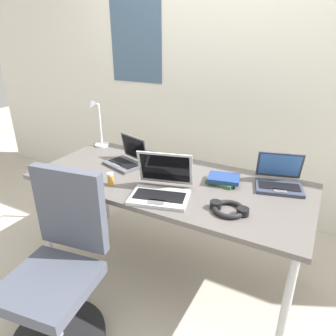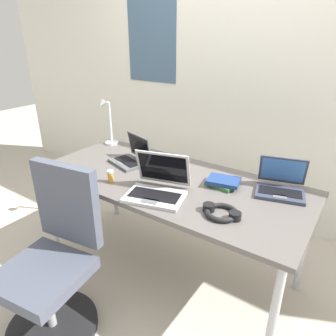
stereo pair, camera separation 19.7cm
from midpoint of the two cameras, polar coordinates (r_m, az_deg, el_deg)
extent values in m
plane|color=#B7AD9E|center=(2.42, -2.45, -18.15)|extent=(12.00, 12.00, 0.00)
cube|color=silver|center=(2.81, 8.97, 17.12)|extent=(6.00, 0.12, 2.60)
cube|color=#3F5972|center=(3.16, -7.97, 22.43)|extent=(0.56, 0.01, 0.76)
cube|color=#595451|center=(2.01, -2.81, -2.55)|extent=(1.80, 0.80, 0.03)
cylinder|color=#B2B5BA|center=(2.48, -24.07, -9.03)|extent=(0.04, 0.04, 0.71)
cylinder|color=#B2B5BA|center=(1.74, 17.70, -24.02)|extent=(0.04, 0.04, 0.71)
cylinder|color=#B2B5BA|center=(2.87, -13.70, -2.94)|extent=(0.04, 0.04, 0.71)
cylinder|color=#B2B5BA|center=(2.26, 21.27, -11.89)|extent=(0.04, 0.04, 0.71)
cylinder|color=silver|center=(2.68, -14.28, 4.16)|extent=(0.12, 0.12, 0.02)
cylinder|color=silver|center=(2.62, -14.67, 7.82)|extent=(0.02, 0.02, 0.34)
cylinder|color=silver|center=(2.56, -15.67, 11.24)|extent=(0.01, 0.08, 0.01)
cone|color=silver|center=(2.53, -16.29, 11.04)|extent=(0.07, 0.09, 0.09)
cube|color=#515459|center=(2.24, -10.79, 0.62)|extent=(0.31, 0.25, 0.02)
cube|color=black|center=(2.23, -10.81, 0.89)|extent=(0.25, 0.17, 0.00)
cube|color=#595B60|center=(2.20, -12.08, 0.47)|extent=(0.08, 0.06, 0.00)
cube|color=#515459|center=(2.26, -8.76, 3.72)|extent=(0.27, 0.12, 0.18)
cube|color=black|center=(2.25, -8.87, 3.71)|extent=(0.24, 0.10, 0.15)
cube|color=#B7BABC|center=(1.77, -4.82, -5.54)|extent=(0.38, 0.31, 0.02)
cube|color=black|center=(1.76, -4.83, -5.22)|extent=(0.32, 0.20, 0.00)
cube|color=#595B60|center=(1.70, -5.58, -6.39)|extent=(0.10, 0.07, 0.00)
cube|color=#B7BABC|center=(1.84, -3.58, -0.11)|extent=(0.34, 0.16, 0.22)
cube|color=black|center=(1.84, -3.63, -0.13)|extent=(0.30, 0.14, 0.18)
cube|color=#33384C|center=(1.95, 17.29, -3.62)|extent=(0.31, 0.25, 0.02)
cube|color=black|center=(1.95, 17.33, -3.32)|extent=(0.26, 0.16, 0.00)
cube|color=#595B60|center=(1.89, 17.42, -4.15)|extent=(0.08, 0.06, 0.00)
cube|color=#33384C|center=(2.02, 17.46, 0.45)|extent=(0.28, 0.13, 0.18)
cube|color=#3F72BF|center=(2.02, 17.47, 0.44)|extent=(0.25, 0.11, 0.15)
ellipsoid|color=black|center=(2.07, -17.26, -1.84)|extent=(0.09, 0.11, 0.03)
cube|color=black|center=(2.17, -2.25, 0.17)|extent=(0.09, 0.14, 0.01)
torus|color=black|center=(1.66, 7.94, -7.70)|extent=(0.18, 0.18, 0.03)
cylinder|color=black|center=(1.68, 5.54, -6.93)|extent=(0.06, 0.06, 0.04)
cylinder|color=black|center=(1.64, 10.43, -8.11)|extent=(0.06, 0.06, 0.04)
cylinder|color=gold|center=(1.97, -13.49, -2.25)|extent=(0.04, 0.04, 0.06)
cylinder|color=white|center=(1.95, -13.60, -1.20)|extent=(0.04, 0.04, 0.01)
cube|color=#336638|center=(1.96, 7.22, -2.51)|extent=(0.19, 0.15, 0.02)
cube|color=navy|center=(1.95, 7.53, -1.95)|extent=(0.22, 0.18, 0.02)
cylinder|color=#A5A8AD|center=(1.99, -23.32, -23.67)|extent=(0.05, 0.05, 0.34)
cube|color=#474C5B|center=(1.85, -24.39, -19.28)|extent=(0.50, 0.50, 0.07)
cube|color=#474C5B|center=(1.81, -20.79, -7.20)|extent=(0.42, 0.12, 0.48)
camera|label=1|loc=(0.10, -92.86, -1.26)|focal=32.76mm
camera|label=2|loc=(0.10, 87.14, 1.26)|focal=32.76mm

